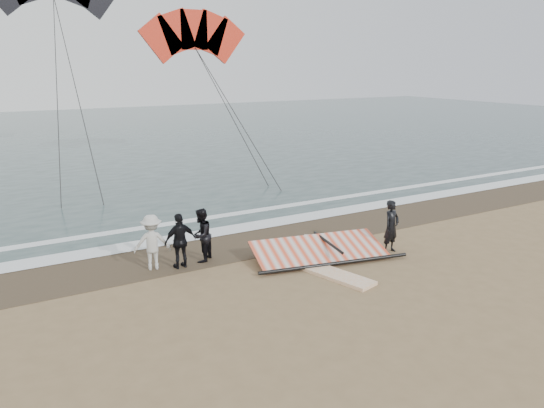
{
  "coord_description": "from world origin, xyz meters",
  "views": [
    {
      "loc": [
        -7.46,
        -9.69,
        5.49
      ],
      "look_at": [
        -0.13,
        3.0,
        1.6
      ],
      "focal_mm": 35.0,
      "sensor_mm": 36.0,
      "label": 1
    }
  ],
  "objects_px": {
    "board_white": "(334,274)",
    "sail_rig": "(315,251)",
    "man_main": "(391,226)",
    "board_cream": "(317,247)"
  },
  "relations": [
    {
      "from": "sail_rig",
      "to": "board_white",
      "type": "bearing_deg",
      "value": -103.52
    },
    {
      "from": "man_main",
      "to": "board_cream",
      "type": "xyz_separation_m",
      "value": [
        -1.76,
        1.33,
        -0.75
      ]
    },
    {
      "from": "board_white",
      "to": "sail_rig",
      "type": "relative_size",
      "value": 0.53
    },
    {
      "from": "board_white",
      "to": "board_cream",
      "type": "xyz_separation_m",
      "value": [
        0.83,
        2.01,
        0.0
      ]
    },
    {
      "from": "man_main",
      "to": "sail_rig",
      "type": "relative_size",
      "value": 0.36
    },
    {
      "from": "board_white",
      "to": "board_cream",
      "type": "relative_size",
      "value": 1.04
    },
    {
      "from": "board_white",
      "to": "board_cream",
      "type": "distance_m",
      "value": 2.17
    },
    {
      "from": "man_main",
      "to": "board_white",
      "type": "distance_m",
      "value": 2.78
    },
    {
      "from": "man_main",
      "to": "board_white",
      "type": "xyz_separation_m",
      "value": [
        -2.59,
        -0.68,
        -0.75
      ]
    },
    {
      "from": "man_main",
      "to": "board_white",
      "type": "height_order",
      "value": "man_main"
    }
  ]
}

